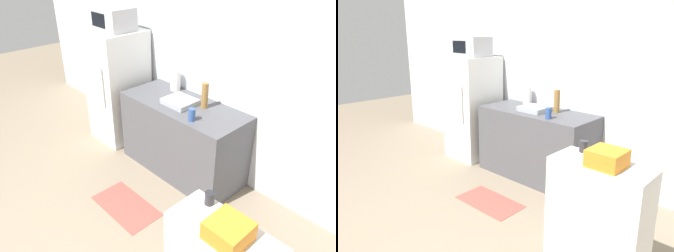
{
  "view_description": "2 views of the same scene",
  "coord_description": "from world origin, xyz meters",
  "views": [
    {
      "loc": [
        1.97,
        -0.1,
        2.5
      ],
      "look_at": [
        -0.13,
        1.86,
        0.89
      ],
      "focal_mm": 35.0,
      "sensor_mm": 36.0,
      "label": 1
    },
    {
      "loc": [
        2.16,
        -0.92,
        1.88
      ],
      "look_at": [
        -0.26,
        1.62,
        0.87
      ],
      "focal_mm": 35.0,
      "sensor_mm": 36.0,
      "label": 2
    }
  ],
  "objects": [
    {
      "name": "counter",
      "position": [
        -0.37,
        2.31,
        0.45
      ],
      "size": [
        1.53,
        0.66,
        0.9
      ],
      "primitive_type": "cube",
      "color": "#4C4C51",
      "rests_on": "ground_plane"
    },
    {
      "name": "bottle_tall",
      "position": [
        -0.14,
        2.42,
        1.05
      ],
      "size": [
        0.08,
        0.08,
        0.29
      ],
      "primitive_type": "cylinder",
      "color": "olive",
      "rests_on": "counter"
    },
    {
      "name": "basket",
      "position": [
        1.22,
        1.07,
        1.05
      ],
      "size": [
        0.23,
        0.24,
        0.12
      ],
      "primitive_type": "cube",
      "color": "orange",
      "rests_on": "shelf_cabinet"
    },
    {
      "name": "refrigerator",
      "position": [
        -1.57,
        2.27,
        0.77
      ],
      "size": [
        0.62,
        0.7,
        1.53
      ],
      "color": "white",
      "rests_on": "ground_plane"
    },
    {
      "name": "jar",
      "position": [
        0.95,
        1.22,
        1.03
      ],
      "size": [
        0.07,
        0.07,
        0.09
      ],
      "primitive_type": "cylinder",
      "color": "#232328",
      "rests_on": "shelf_cabinet"
    },
    {
      "name": "wall_back",
      "position": [
        0.0,
        2.68,
        1.3
      ],
      "size": [
        8.0,
        0.06,
        2.6
      ],
      "primitive_type": "cube",
      "color": "silver",
      "rests_on": "ground_plane"
    },
    {
      "name": "kitchen_rug",
      "position": [
        -0.3,
        1.39,
        0.0
      ],
      "size": [
        0.76,
        0.42,
        0.01
      ],
      "primitive_type": "cube",
      "color": "#99473D",
      "rests_on": "ground_plane"
    },
    {
      "name": "bottle_short",
      "position": [
        -0.03,
        2.1,
        0.97
      ],
      "size": [
        0.07,
        0.07,
        0.13
      ],
      "primitive_type": "cylinder",
      "color": "#2D4C8C",
      "rests_on": "counter"
    },
    {
      "name": "microwave",
      "position": [
        -1.57,
        2.27,
        1.67
      ],
      "size": [
        0.51,
        0.38,
        0.28
      ],
      "color": "#BCBCC1",
      "rests_on": "refrigerator"
    },
    {
      "name": "sink_basin",
      "position": [
        -0.39,
        2.28,
        0.93
      ],
      "size": [
        0.34,
        0.31,
        0.06
      ],
      "primitive_type": "cube",
      "color": "#9EA3A8",
      "rests_on": "counter"
    },
    {
      "name": "shelf_cabinet",
      "position": [
        1.17,
        1.11,
        0.49
      ],
      "size": [
        0.72,
        0.34,
        0.98
      ],
      "primitive_type": "cube",
      "color": "white",
      "rests_on": "ground_plane"
    },
    {
      "name": "paper_towel_roll",
      "position": [
        -0.72,
        2.53,
        1.03
      ],
      "size": [
        0.12,
        0.12,
        0.25
      ],
      "primitive_type": "cylinder",
      "color": "white",
      "rests_on": "counter"
    }
  ]
}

